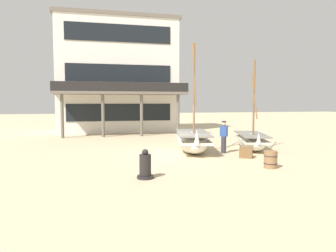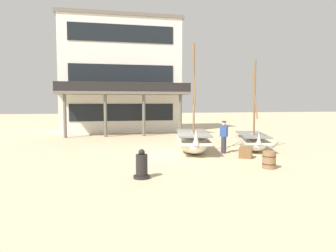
{
  "view_description": "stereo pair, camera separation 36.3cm",
  "coord_description": "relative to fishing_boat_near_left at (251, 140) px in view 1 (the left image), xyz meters",
  "views": [
    {
      "loc": [
        -3.92,
        -15.24,
        2.67
      ],
      "look_at": [
        0.0,
        1.0,
        1.4
      ],
      "focal_mm": 33.82,
      "sensor_mm": 36.0,
      "label": 1
    },
    {
      "loc": [
        -3.57,
        -15.32,
        2.67
      ],
      "look_at": [
        0.0,
        1.0,
        1.4
      ],
      "focal_mm": 33.82,
      "sensor_mm": 36.0,
      "label": 2
    }
  ],
  "objects": [
    {
      "name": "ground_plane",
      "position": [
        -4.8,
        -0.85,
        -0.51
      ],
      "size": [
        120.0,
        120.0,
        0.0
      ],
      "primitive_type": "plane",
      "color": "#CCB78E"
    },
    {
      "name": "fishing_boat_near_left",
      "position": [
        0.0,
        0.0,
        0.0
      ],
      "size": [
        2.47,
        4.11,
        4.94
      ],
      "color": "silver",
      "rests_on": "ground"
    },
    {
      "name": "fishing_boat_centre_large",
      "position": [
        -3.5,
        -0.1,
        0.09
      ],
      "size": [
        2.5,
        4.55,
        5.83
      ],
      "color": "silver",
      "rests_on": "ground"
    },
    {
      "name": "fisherman_by_hull",
      "position": [
        -2.04,
        -0.84,
        0.32
      ],
      "size": [
        0.41,
        0.41,
        1.68
      ],
      "color": "#33333D",
      "rests_on": "ground"
    },
    {
      "name": "capstan_winch",
      "position": [
        -6.94,
        -5.3,
        -0.09
      ],
      "size": [
        0.59,
        0.59,
        1.03
      ],
      "color": "black",
      "rests_on": "ground"
    },
    {
      "name": "wooden_barrel",
      "position": [
        -1.71,
        -4.77,
        -0.16
      ],
      "size": [
        0.56,
        0.56,
        0.7
      ],
      "color": "olive",
      "rests_on": "ground"
    },
    {
      "name": "cargo_crate",
      "position": [
        -1.54,
        -2.33,
        -0.26
      ],
      "size": [
        0.81,
        0.81,
        0.49
      ],
      "primitive_type": "cube",
      "rotation": [
        0.0,
        0.0,
        1.01
      ],
      "color": "brown",
      "rests_on": "ground"
    },
    {
      "name": "harbor_building_main",
      "position": [
        -6.41,
        13.22,
        4.54
      ],
      "size": [
        10.76,
        7.98,
        10.12
      ],
      "color": "white",
      "rests_on": "ground"
    }
  ]
}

